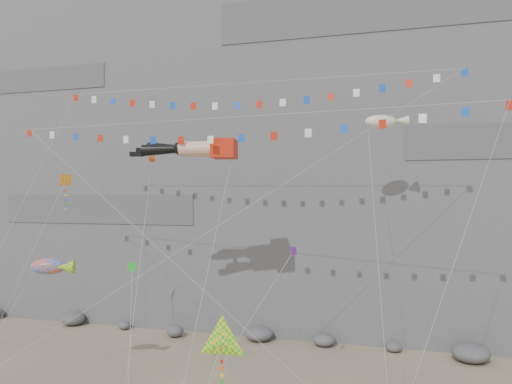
# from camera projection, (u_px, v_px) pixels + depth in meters

# --- Properties ---
(cliff) EXTENTS (80.00, 28.00, 50.00)m
(cliff) POSITION_uv_depth(u_px,v_px,m) (292.00, 101.00, 60.64)
(cliff) COLOR slate
(cliff) RESTS_ON ground
(talus_boulders) EXTENTS (60.00, 3.00, 1.20)m
(talus_boulders) POSITION_uv_depth(u_px,v_px,m) (259.00, 334.00, 46.05)
(talus_boulders) COLOR #57575C
(talus_boulders) RESTS_ON ground
(legs_kite) EXTENTS (9.53, 17.21, 23.21)m
(legs_kite) POSITION_uv_depth(u_px,v_px,m) (196.00, 149.00, 36.44)
(legs_kite) COLOR red
(legs_kite) RESTS_ON ground
(flag_banner_upper) EXTENTS (32.27, 12.81, 30.43)m
(flag_banner_upper) POSITION_uv_depth(u_px,v_px,m) (248.00, 83.00, 37.56)
(flag_banner_upper) COLOR red
(flag_banner_upper) RESTS_ON ground
(flag_banner_lower) EXTENTS (34.65, 7.54, 22.34)m
(flag_banner_lower) POSITION_uv_depth(u_px,v_px,m) (226.00, 118.00, 33.96)
(flag_banner_lower) COLOR red
(flag_banner_lower) RESTS_ON ground
(harlequin_kite) EXTENTS (2.68, 9.02, 16.70)m
(harlequin_kite) POSITION_uv_depth(u_px,v_px,m) (65.00, 181.00, 36.95)
(harlequin_kite) COLOR red
(harlequin_kite) RESTS_ON ground
(fish_windsock) EXTENTS (5.10, 6.19, 10.31)m
(fish_windsock) POSITION_uv_depth(u_px,v_px,m) (48.00, 267.00, 34.40)
(fish_windsock) COLOR #FF490D
(fish_windsock) RESTS_ON ground
(delta_kite) EXTENTS (2.68, 3.22, 7.79)m
(delta_kite) POSITION_uv_depth(u_px,v_px,m) (222.00, 342.00, 24.82)
(delta_kite) COLOR yellow
(delta_kite) RESTS_ON ground
(blimp_windsock) EXTENTS (3.82, 14.17, 23.06)m
(blimp_windsock) POSITION_uv_depth(u_px,v_px,m) (381.00, 122.00, 38.02)
(blimp_windsock) COLOR beige
(blimp_windsock) RESTS_ON ground
(small_kite_a) EXTENTS (6.20, 14.93, 22.38)m
(small_kite_a) POSITION_uv_depth(u_px,v_px,m) (151.00, 165.00, 38.17)
(small_kite_a) COLOR #E25213
(small_kite_a) RESTS_ON ground
(small_kite_b) EXTENTS (5.37, 11.37, 15.20)m
(small_kite_b) POSITION_uv_depth(u_px,v_px,m) (292.00, 253.00, 32.84)
(small_kite_b) COLOR #661B9D
(small_kite_b) RESTS_ON ground
(small_kite_c) EXTENTS (4.77, 8.34, 12.32)m
(small_kite_c) POSITION_uv_depth(u_px,v_px,m) (132.00, 269.00, 32.08)
(small_kite_c) COLOR green
(small_kite_c) RESTS_ON ground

